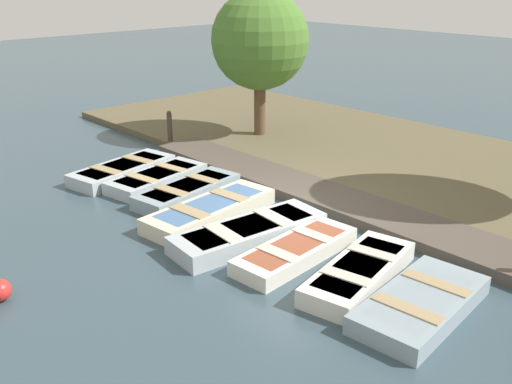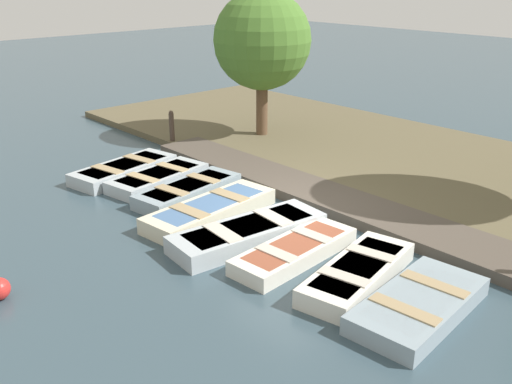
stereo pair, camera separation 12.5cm
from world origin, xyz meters
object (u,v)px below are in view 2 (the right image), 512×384
at_px(rowboat_2, 188,191).
at_px(rowboat_6, 358,273).
at_px(park_tree_far_left, 262,41).
at_px(rowboat_0, 124,170).
at_px(rowboat_4, 249,233).
at_px(rowboat_1, 158,178).
at_px(rowboat_3, 210,210).
at_px(rowboat_5, 295,251).
at_px(rowboat_7, 419,305).
at_px(mooring_post_near, 172,129).

relative_size(rowboat_2, rowboat_6, 1.00).
bearing_deg(park_tree_far_left, rowboat_0, 0.70).
bearing_deg(rowboat_4, rowboat_1, -90.99).
height_order(rowboat_3, rowboat_6, rowboat_3).
relative_size(rowboat_0, rowboat_5, 1.08).
xyz_separation_m(rowboat_7, park_tree_far_left, (-5.14, -9.24, 3.02)).
bearing_deg(mooring_post_near, rowboat_0, 28.53).
xyz_separation_m(rowboat_3, mooring_post_near, (-2.58, -5.21, 0.40)).
xyz_separation_m(rowboat_2, rowboat_5, (0.36, 3.98, -0.02)).
bearing_deg(rowboat_2, rowboat_4, 70.60).
xyz_separation_m(rowboat_1, rowboat_6, (0.19, 6.72, 0.02)).
distance_m(rowboat_3, mooring_post_near, 5.83).
height_order(rowboat_4, rowboat_6, rowboat_4).
distance_m(rowboat_0, rowboat_1, 1.20).
height_order(rowboat_5, mooring_post_near, mooring_post_near).
bearing_deg(rowboat_0, rowboat_2, 87.05).
height_order(rowboat_2, rowboat_3, rowboat_3).
relative_size(rowboat_3, rowboat_7, 1.21).
bearing_deg(mooring_post_near, rowboat_2, 60.17).
bearing_deg(rowboat_5, rowboat_7, 87.83).
distance_m(rowboat_4, rowboat_7, 3.88).
height_order(rowboat_2, rowboat_6, same).
bearing_deg(rowboat_1, rowboat_7, 78.44).
bearing_deg(rowboat_1, park_tree_far_left, -175.61).
distance_m(rowboat_6, park_tree_far_left, 9.88).
distance_m(rowboat_1, rowboat_3, 2.69).
relative_size(rowboat_0, rowboat_1, 1.08).
xyz_separation_m(mooring_post_near, park_tree_far_left, (-2.65, 1.33, 2.60)).
bearing_deg(rowboat_7, rowboat_3, -94.23).
bearing_deg(rowboat_3, mooring_post_near, -122.29).
height_order(rowboat_0, park_tree_far_left, park_tree_far_left).
bearing_deg(rowboat_7, rowboat_5, -93.26).
bearing_deg(rowboat_6, rowboat_1, -103.10).
bearing_deg(rowboat_3, rowboat_4, 77.62).
bearing_deg(rowboat_2, rowboat_5, 76.02).
distance_m(rowboat_7, park_tree_far_left, 11.00).
bearing_deg(rowboat_1, rowboat_2, 80.57).
height_order(rowboat_3, rowboat_4, rowboat_4).
height_order(rowboat_2, rowboat_4, rowboat_4).
xyz_separation_m(rowboat_0, rowboat_3, (0.02, 3.82, 0.01)).
relative_size(rowboat_1, rowboat_4, 0.83).
bearing_deg(rowboat_6, rowboat_5, -94.60).
distance_m(rowboat_1, rowboat_5, 5.32).
xyz_separation_m(rowboat_1, rowboat_5, (0.36, 5.31, -0.01)).
xyz_separation_m(rowboat_7, mooring_post_near, (-2.50, -10.57, 0.42)).
bearing_deg(mooring_post_near, rowboat_3, 63.62).
distance_m(mooring_post_near, park_tree_far_left, 3.94).
height_order(rowboat_0, rowboat_2, rowboat_2).
height_order(rowboat_2, rowboat_7, rowboat_2).
xyz_separation_m(rowboat_3, park_tree_far_left, (-5.23, -3.88, 3.00)).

